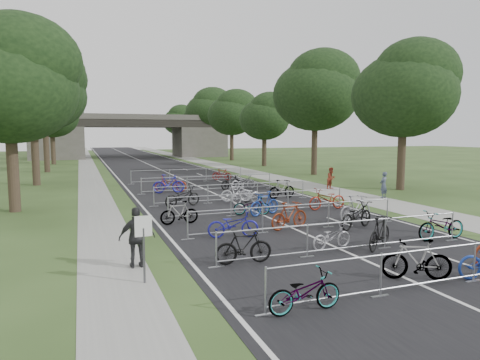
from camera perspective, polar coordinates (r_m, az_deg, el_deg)
The scene contains 54 objects.
ground at distance 12.36m, azimuth 23.87°, elevation -13.12°, with size 200.00×200.00×0.00m, color #2D431D.
road at distance 58.97m, azimuth -12.44°, elevation 2.21°, with size 11.00×140.00×0.01m, color black.
sidewalk_right at distance 60.62m, azimuth -4.93°, elevation 2.44°, with size 3.00×140.00×0.01m, color gray.
sidewalk_left at distance 58.39m, azimuth -19.75°, elevation 1.95°, with size 2.00×140.00×0.01m, color gray.
lane_markings at distance 58.97m, azimuth -12.44°, elevation 2.20°, with size 0.12×140.00×0.00m, color silver.
overpass_bridge at distance 73.72m, azimuth -14.18°, elevation 5.68°, with size 31.00×8.00×7.05m.
park_sign at distance 11.67m, azimuth -12.74°, elevation -7.39°, with size 0.45×0.06×1.83m.
tree_left_0 at distance 24.50m, azimuth -28.32°, elevation 11.36°, with size 6.72×6.72×10.25m.
tree_right_0 at distance 32.42m, azimuth 21.27°, elevation 11.01°, with size 7.17×7.17×10.93m.
tree_left_1 at distance 36.46m, azimuth -25.84°, elevation 10.84°, with size 7.56×7.56×11.53m.
tree_right_1 at distance 42.21m, azimuth 10.20°, elevation 11.45°, with size 8.18×8.18×12.47m.
tree_left_2 at distance 48.45m, azimuth -24.60°, elevation 10.56°, with size 8.40×8.40×12.81m.
tree_right_2 at distance 52.75m, azimuth 3.42°, elevation 8.34°, with size 6.16×6.16×9.39m.
tree_left_3 at distance 60.31m, azimuth -23.75°, elevation 8.08°, with size 6.72×6.72×10.25m.
tree_right_3 at distance 63.93m, azimuth -1.00°, elevation 8.86°, with size 7.17×7.17×10.93m.
tree_left_4 at distance 72.32m, azimuth -23.26°, elevation 8.35°, with size 7.56×7.56×11.53m.
tree_right_4 at distance 75.38m, azimuth -4.10°, elevation 9.18°, with size 8.18×8.18×12.47m.
tree_left_5 at distance 84.33m, azimuth -22.92°, elevation 8.55°, with size 8.40×8.40×12.81m.
tree_right_5 at distance 86.87m, azimuth -6.36°, elevation 7.48°, with size 6.16×6.16×9.39m.
tree_left_6 at distance 96.26m, azimuth -22.60°, elevation 7.24°, with size 6.72×6.72×10.25m.
tree_right_6 at distance 98.57m, azimuth -8.10°, elevation 7.87°, with size 7.17×7.17×10.93m.
barrier_row_0 at distance 12.19m, azimuth 23.98°, elevation -10.70°, with size 9.70×0.08×1.10m.
barrier_row_1 at distance 14.87m, azimuth 14.15°, elevation -7.34°, with size 9.70×0.08×1.10m.
barrier_row_2 at distance 17.87m, azimuth 7.55°, elevation -4.92°, with size 9.70×0.08×1.10m.
barrier_row_3 at distance 21.24m, azimuth 2.72°, elevation -3.10°, with size 9.70×0.08×1.10m.
barrier_row_4 at distance 24.92m, azimuth -0.92°, elevation -1.71°, with size 9.70×0.08×1.10m.
barrier_row_5 at distance 29.64m, azimuth -4.17°, elevation -0.45°, with size 9.70×0.08×1.10m.
barrier_row_6 at distance 35.41m, azimuth -6.92°, elevation 0.61°, with size 9.70×0.08×1.10m.
bike_0 at distance 9.91m, azimuth 8.63°, elevation -14.58°, with size 0.63×1.80×0.94m, color #A0A3A8.
bike_1 at distance 12.74m, azimuth 22.49°, elevation -9.82°, with size 0.53×1.88×1.13m, color #A0A3A8.
bike_4 at distance 13.20m, azimuth 0.48°, elevation -8.92°, with size 0.50×1.78×1.07m, color black.
bike_5 at distance 15.18m, azimuth 12.12°, elevation -7.41°, with size 0.58×1.68×0.88m, color #9B9BA2.
bike_6 at distance 15.58m, azimuth 18.14°, elevation -6.73°, with size 0.54×1.91×1.15m, color black.
bike_7 at distance 17.77m, azimuth 25.31°, elevation -5.52°, with size 0.73×2.10×1.10m, color #A0A3A8.
bike_8 at distance 16.42m, azimuth -0.92°, elevation -5.97°, with size 0.69×1.96×1.03m, color navy.
bike_9 at distance 17.94m, azimuth 6.60°, elevation -4.75°, with size 0.55×1.94×1.16m, color maroon.
bike_10 at distance 18.56m, azimuth 15.25°, elevation -4.62°, with size 0.75×2.14×1.12m, color black.
bike_11 at distance 20.08m, azimuth 15.15°, elevation -3.69°, with size 0.57×2.01×1.21m, color #939299.
bike_12 at distance 18.99m, azimuth -8.09°, elevation -4.37°, with size 0.48×1.70×1.02m, color #A0A3A8.
bike_13 at distance 20.92m, azimuth 1.54°, elevation -3.45°, with size 0.62×1.78×0.93m, color #A0A3A8.
bike_14 at distance 20.88m, azimuth 3.30°, elevation -3.17°, with size 0.55×1.93×1.16m, color navy.
bike_15 at distance 22.85m, azimuth 11.55°, elevation -2.51°, with size 0.75×2.14×1.12m, color maroon.
bike_16 at distance 23.45m, azimuth -7.69°, elevation -2.22°, with size 0.75×2.14×1.13m, color black.
bike_17 at distance 24.90m, azimuth -0.51°, elevation -1.71°, with size 0.51×1.82×1.09m, color #BBBCC3.
bike_18 at distance 24.23m, azimuth 0.86°, elevation -2.03°, with size 0.67×1.92×1.01m, color #A5A5AD.
bike_19 at distance 26.29m, azimuth 5.59°, elevation -1.23°, with size 0.55×1.94×1.17m, color #A0A3A8.
bike_20 at distance 28.97m, azimuth -9.51°, elevation -0.51°, with size 0.59×2.10×1.26m, color #1B1A91.
bike_21 at distance 29.55m, azimuth -9.20°, elevation -0.50°, with size 0.75×2.14×1.13m, color #9D2816.
bike_22 at distance 30.22m, azimuth -1.13°, elevation -0.30°, with size 0.52×1.83×1.10m, color black.
bike_23 at distance 30.44m, azimuth 0.43°, elevation -0.30°, with size 0.70×2.00×1.05m, color gray.
bike_27 at distance 36.54m, azimuth -2.44°, elevation 0.76°, with size 0.48×1.68×1.01m, color maroon.
pedestrian_a at distance 27.81m, azimuth 18.60°, elevation -0.65°, with size 0.59×0.39×1.63m, color #374053.
pedestrian_b at distance 31.33m, azimuth 12.08°, elevation 0.21°, with size 0.76×0.59×1.56m, color #9F3722.
pedestrian_c at distance 13.14m, azimuth -13.57°, elevation -7.49°, with size 1.06×0.44×1.81m, color #262628.
Camera 1 is at (-8.30, -8.25, 3.98)m, focal length 32.00 mm.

